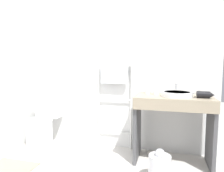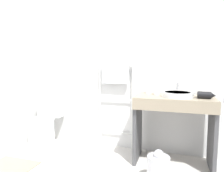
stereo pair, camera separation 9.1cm
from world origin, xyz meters
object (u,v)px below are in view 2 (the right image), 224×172
cup_near_edge (156,91)px  towel_radiator (115,85)px  trash_bin (158,169)px  cup_near_wall (148,90)px  hair_dryer (205,95)px  toilet (44,124)px  sink_basin (177,94)px

cup_near_edge → towel_radiator: bearing=165.0°
trash_bin → cup_near_wall: bearing=107.3°
hair_dryer → towel_radiator: bearing=165.0°
trash_bin → hair_dryer: bearing=42.6°
toilet → cup_near_edge: (1.62, 0.10, 0.54)m
towel_radiator → trash_bin: towel_radiator is taller
sink_basin → hair_dryer: hair_dryer is taller
cup_near_wall → toilet: bearing=-173.9°
sink_basin → towel_radiator: bearing=162.3°
sink_basin → trash_bin: sink_basin is taller
toilet → towel_radiator: size_ratio=0.66×
cup_near_edge → hair_dryer: (0.54, -0.14, -0.00)m
sink_basin → cup_near_edge: size_ratio=4.31×
toilet → towel_radiator: 1.21m
towel_radiator → cup_near_wall: (0.48, -0.09, -0.04)m
cup_near_edge → hair_dryer: bearing=-14.9°
sink_basin → cup_near_wall: bearing=154.1°
hair_dryer → trash_bin: size_ratio=0.52×
cup_near_edge → trash_bin: size_ratio=0.24×
cup_near_edge → trash_bin: cup_near_edge is taller
hair_dryer → trash_bin: (-0.46, -0.42, -0.72)m
trash_bin → cup_near_edge: bearing=98.6°
cup_near_edge → trash_bin: (0.09, -0.57, -0.73)m
towel_radiator → hair_dryer: towel_radiator is taller
cup_near_wall → cup_near_edge: (0.11, -0.07, -0.00)m
cup_near_edge → cup_near_wall: bearing=149.7°
cup_near_wall → cup_near_edge: bearing=-30.3°
sink_basin → hair_dryer: bearing=-6.5°
toilet → sink_basin: 1.95m
hair_dryer → cup_near_wall: bearing=162.2°
towel_radiator → hair_dryer: 1.18m
toilet → trash_bin: bearing=-15.4°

